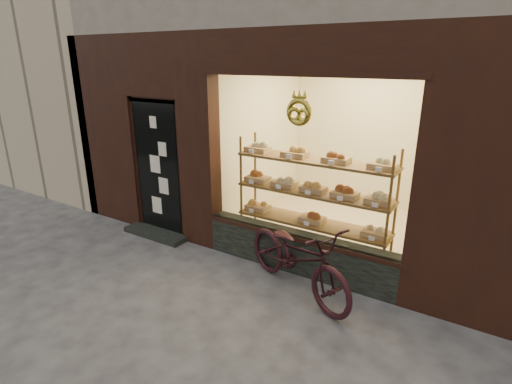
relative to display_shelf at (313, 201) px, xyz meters
The scene contains 3 objects.
ground 2.73m from the display_shelf, 100.01° to the right, with size 90.00×90.00×0.00m, color #3C3B3E.
display_shelf is the anchor object (origin of this frame).
bicycle 1.01m from the display_shelf, 75.72° to the right, with size 0.63×1.81×0.95m, color black.
Camera 1 is at (2.55, -2.26, 2.76)m, focal length 28.00 mm.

